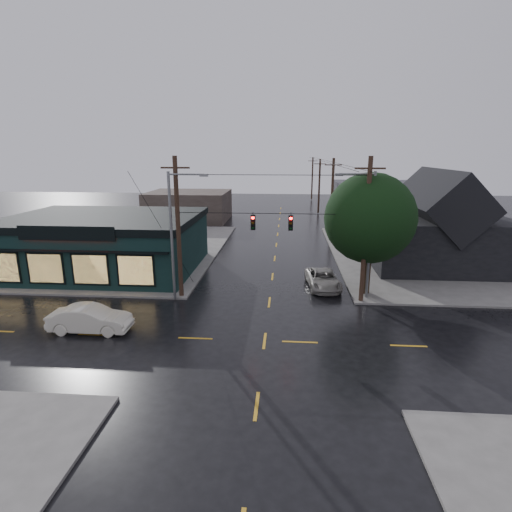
# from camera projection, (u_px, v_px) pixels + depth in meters

# --- Properties ---
(ground_plane) EXTENTS (160.00, 160.00, 0.00)m
(ground_plane) POSITION_uv_depth(u_px,v_px,m) (265.00, 341.00, 22.68)
(ground_plane) COLOR black
(sidewalk_nw) EXTENTS (28.00, 28.00, 0.15)m
(sidewalk_nw) POSITION_uv_depth(u_px,v_px,m) (92.00, 249.00, 43.43)
(sidewalk_nw) COLOR #5E5B58
(sidewalk_nw) RESTS_ON ground
(sidewalk_ne) EXTENTS (28.00, 28.00, 0.15)m
(sidewalk_ne) POSITION_uv_depth(u_px,v_px,m) (472.00, 257.00, 40.45)
(sidewalk_ne) COLOR #5E5B58
(sidewalk_ne) RESTS_ON ground
(pizza_shop) EXTENTS (16.30, 12.34, 4.90)m
(pizza_shop) POSITION_uv_depth(u_px,v_px,m) (105.00, 242.00, 35.62)
(pizza_shop) COLOR black
(pizza_shop) RESTS_ON ground
(ne_building) EXTENTS (12.60, 11.60, 8.75)m
(ne_building) POSITION_uv_depth(u_px,v_px,m) (437.00, 218.00, 36.80)
(ne_building) COLOR black
(ne_building) RESTS_ON ground
(corner_tree) EXTENTS (6.52, 6.52, 8.90)m
(corner_tree) POSITION_uv_depth(u_px,v_px,m) (370.00, 218.00, 28.58)
(corner_tree) COLOR black
(corner_tree) RESTS_ON ground
(utility_pole_nw) EXTENTS (2.00, 0.32, 10.15)m
(utility_pole_nw) POSITION_uv_depth(u_px,v_px,m) (182.00, 297.00, 29.43)
(utility_pole_nw) COLOR #312115
(utility_pole_nw) RESTS_ON ground
(utility_pole_ne) EXTENTS (2.00, 0.32, 10.15)m
(utility_pole_ne) POSITION_uv_depth(u_px,v_px,m) (361.00, 302.00, 28.46)
(utility_pole_ne) COLOR #312115
(utility_pole_ne) RESTS_ON ground
(utility_pole_far_a) EXTENTS (2.00, 0.32, 9.65)m
(utility_pole_far_a) POSITION_uv_depth(u_px,v_px,m) (330.00, 238.00, 49.18)
(utility_pole_far_a) COLOR #312115
(utility_pole_far_a) RESTS_ON ground
(utility_pole_far_b) EXTENTS (2.00, 0.32, 9.15)m
(utility_pole_far_b) POSITION_uv_depth(u_px,v_px,m) (318.00, 214.00, 68.46)
(utility_pole_far_b) COLOR #312115
(utility_pole_far_b) RESTS_ON ground
(utility_pole_far_c) EXTENTS (2.00, 0.32, 9.15)m
(utility_pole_far_c) POSITION_uv_depth(u_px,v_px,m) (311.00, 200.00, 87.74)
(utility_pole_far_c) COLOR #312115
(utility_pole_far_c) RESTS_ON ground
(span_signal_assembly) EXTENTS (13.00, 0.48, 1.23)m
(span_signal_assembly) POSITION_uv_depth(u_px,v_px,m) (272.00, 222.00, 27.48)
(span_signal_assembly) COLOR black
(span_signal_assembly) RESTS_ON ground
(streetlight_nw) EXTENTS (5.40, 0.30, 9.15)m
(streetlight_nw) POSITION_uv_depth(u_px,v_px,m) (175.00, 301.00, 28.78)
(streetlight_nw) COLOR slate
(streetlight_nw) RESTS_ON ground
(streetlight_ne) EXTENTS (5.40, 0.30, 9.15)m
(streetlight_ne) POSITION_uv_depth(u_px,v_px,m) (366.00, 299.00, 29.10)
(streetlight_ne) COLOR slate
(streetlight_ne) RESTS_ON ground
(bg_building_west) EXTENTS (12.00, 10.00, 4.40)m
(bg_building_west) POSITION_uv_depth(u_px,v_px,m) (189.00, 206.00, 61.72)
(bg_building_west) COLOR #372C28
(bg_building_west) RESTS_ON ground
(bg_building_east) EXTENTS (14.00, 12.00, 5.60)m
(bg_building_east) POSITION_uv_depth(u_px,v_px,m) (380.00, 200.00, 64.15)
(bg_building_east) COLOR #2C2C32
(bg_building_east) RESTS_ON ground
(sedan_cream) EXTENTS (4.82, 1.74, 1.58)m
(sedan_cream) POSITION_uv_depth(u_px,v_px,m) (90.00, 319.00, 23.69)
(sedan_cream) COLOR silver
(sedan_cream) RESTS_ON ground
(suv_silver) EXTENTS (2.79, 5.20, 1.39)m
(suv_silver) POSITION_uv_depth(u_px,v_px,m) (323.00, 279.00, 31.33)
(suv_silver) COLOR gray
(suv_silver) RESTS_ON ground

